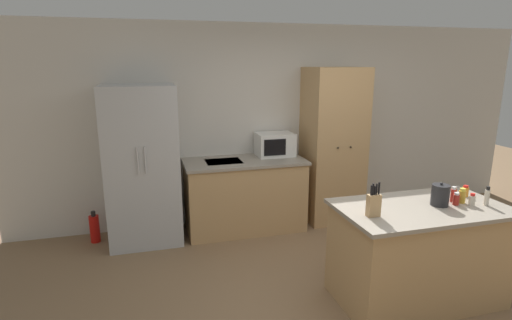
{
  "coord_description": "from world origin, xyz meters",
  "views": [
    {
      "loc": [
        -1.83,
        -2.77,
        2.12
      ],
      "look_at": [
        -0.68,
        1.4,
        1.05
      ],
      "focal_mm": 28.0,
      "sensor_mm": 36.0,
      "label": 1
    }
  ],
  "objects_px": {
    "pantry_cabinet": "(333,146)",
    "knife_block": "(374,204)",
    "spice_bottle_orange_cap": "(465,191)",
    "microwave": "(275,144)",
    "fire_extinguisher": "(95,228)",
    "spice_bottle_green_herb": "(462,196)",
    "kettle": "(440,195)",
    "spice_bottle_short_red": "(487,197)",
    "spice_bottle_amber_oil": "(472,200)",
    "spice_bottle_tall_dark": "(456,199)",
    "refrigerator": "(142,165)",
    "spice_bottle_pale_salt": "(453,195)"
  },
  "relations": [
    {
      "from": "knife_block",
      "to": "kettle",
      "type": "distance_m",
      "value": 0.7
    },
    {
      "from": "spice_bottle_tall_dark",
      "to": "fire_extinguisher",
      "type": "height_order",
      "value": "spice_bottle_tall_dark"
    },
    {
      "from": "microwave",
      "to": "spice_bottle_green_herb",
      "type": "relative_size",
      "value": 3.53
    },
    {
      "from": "refrigerator",
      "to": "microwave",
      "type": "height_order",
      "value": "refrigerator"
    },
    {
      "from": "pantry_cabinet",
      "to": "knife_block",
      "type": "xyz_separation_m",
      "value": [
        -0.66,
        -2.08,
        -0.03
      ]
    },
    {
      "from": "refrigerator",
      "to": "spice_bottle_amber_oil",
      "type": "bearing_deg",
      "value": -36.53
    },
    {
      "from": "kettle",
      "to": "fire_extinguisher",
      "type": "relative_size",
      "value": 0.54
    },
    {
      "from": "knife_block",
      "to": "spice_bottle_short_red",
      "type": "bearing_deg",
      "value": -1.89
    },
    {
      "from": "pantry_cabinet",
      "to": "spice_bottle_green_herb",
      "type": "height_order",
      "value": "pantry_cabinet"
    },
    {
      "from": "knife_block",
      "to": "spice_bottle_pale_salt",
      "type": "bearing_deg",
      "value": 7.46
    },
    {
      "from": "refrigerator",
      "to": "microwave",
      "type": "xyz_separation_m",
      "value": [
        1.68,
        0.14,
        0.13
      ]
    },
    {
      "from": "spice_bottle_pale_salt",
      "to": "fire_extinguisher",
      "type": "bearing_deg",
      "value": 148.5
    },
    {
      "from": "pantry_cabinet",
      "to": "spice_bottle_orange_cap",
      "type": "height_order",
      "value": "pantry_cabinet"
    },
    {
      "from": "spice_bottle_amber_oil",
      "to": "fire_extinguisher",
      "type": "distance_m",
      "value": 4.07
    },
    {
      "from": "knife_block",
      "to": "fire_extinguisher",
      "type": "height_order",
      "value": "knife_block"
    },
    {
      "from": "spice_bottle_short_red",
      "to": "microwave",
      "type": "bearing_deg",
      "value": 118.8
    },
    {
      "from": "spice_bottle_green_herb",
      "to": "fire_extinguisher",
      "type": "xyz_separation_m",
      "value": [
        -3.34,
        2.06,
        -0.78
      ]
    },
    {
      "from": "spice_bottle_amber_oil",
      "to": "spice_bottle_pale_salt",
      "type": "distance_m",
      "value": 0.15
    },
    {
      "from": "fire_extinguisher",
      "to": "spice_bottle_green_herb",
      "type": "bearing_deg",
      "value": -31.65
    },
    {
      "from": "refrigerator",
      "to": "spice_bottle_tall_dark",
      "type": "bearing_deg",
      "value": -37.01
    },
    {
      "from": "spice_bottle_green_herb",
      "to": "fire_extinguisher",
      "type": "distance_m",
      "value": 4.0
    },
    {
      "from": "spice_bottle_amber_oil",
      "to": "fire_extinguisher",
      "type": "bearing_deg",
      "value": 147.6
    },
    {
      "from": "microwave",
      "to": "fire_extinguisher",
      "type": "distance_m",
      "value": 2.45
    },
    {
      "from": "knife_block",
      "to": "spice_bottle_green_herb",
      "type": "height_order",
      "value": "knife_block"
    },
    {
      "from": "spice_bottle_orange_cap",
      "to": "knife_block",
      "type": "bearing_deg",
      "value": -169.18
    },
    {
      "from": "knife_block",
      "to": "spice_bottle_pale_salt",
      "type": "height_order",
      "value": "knife_block"
    },
    {
      "from": "microwave",
      "to": "kettle",
      "type": "xyz_separation_m",
      "value": [
        0.83,
        -2.12,
        -0.08
      ]
    },
    {
      "from": "spice_bottle_green_herb",
      "to": "kettle",
      "type": "xyz_separation_m",
      "value": [
        -0.23,
        0.0,
        0.03
      ]
    },
    {
      "from": "fire_extinguisher",
      "to": "spice_bottle_amber_oil",
      "type": "bearing_deg",
      "value": -32.4
    },
    {
      "from": "knife_block",
      "to": "spice_bottle_green_herb",
      "type": "distance_m",
      "value": 0.94
    },
    {
      "from": "microwave",
      "to": "fire_extinguisher",
      "type": "xyz_separation_m",
      "value": [
        -2.28,
        -0.06,
        -0.89
      ]
    },
    {
      "from": "spice_bottle_amber_oil",
      "to": "kettle",
      "type": "xyz_separation_m",
      "value": [
        -0.27,
        0.08,
        0.04
      ]
    },
    {
      "from": "pantry_cabinet",
      "to": "spice_bottle_pale_salt",
      "type": "distance_m",
      "value": 1.98
    },
    {
      "from": "kettle",
      "to": "fire_extinguisher",
      "type": "distance_m",
      "value": 3.82
    },
    {
      "from": "spice_bottle_amber_oil",
      "to": "spice_bottle_green_herb",
      "type": "bearing_deg",
      "value": 111.74
    },
    {
      "from": "spice_bottle_tall_dark",
      "to": "spice_bottle_short_red",
      "type": "distance_m",
      "value": 0.26
    },
    {
      "from": "kettle",
      "to": "pantry_cabinet",
      "type": "bearing_deg",
      "value": 91.19
    },
    {
      "from": "knife_block",
      "to": "kettle",
      "type": "relative_size",
      "value": 1.37
    },
    {
      "from": "spice_bottle_short_red",
      "to": "fire_extinguisher",
      "type": "distance_m",
      "value": 4.2
    },
    {
      "from": "refrigerator",
      "to": "spice_bottle_green_herb",
      "type": "distance_m",
      "value": 3.38
    },
    {
      "from": "spice_bottle_tall_dark",
      "to": "spice_bottle_short_red",
      "type": "bearing_deg",
      "value": -17.48
    },
    {
      "from": "spice_bottle_green_herb",
      "to": "kettle",
      "type": "relative_size",
      "value": 0.64
    },
    {
      "from": "knife_block",
      "to": "spice_bottle_green_herb",
      "type": "xyz_separation_m",
      "value": [
        0.93,
        0.07,
        -0.04
      ]
    },
    {
      "from": "spice_bottle_short_red",
      "to": "spice_bottle_pale_salt",
      "type": "xyz_separation_m",
      "value": [
        -0.22,
        0.15,
        -0.01
      ]
    },
    {
      "from": "spice_bottle_tall_dark",
      "to": "spice_bottle_orange_cap",
      "type": "height_order",
      "value": "spice_bottle_tall_dark"
    },
    {
      "from": "refrigerator",
      "to": "spice_bottle_pale_salt",
      "type": "bearing_deg",
      "value": -35.66
    },
    {
      "from": "spice_bottle_tall_dark",
      "to": "spice_bottle_short_red",
      "type": "height_order",
      "value": "spice_bottle_short_red"
    },
    {
      "from": "spice_bottle_pale_salt",
      "to": "kettle",
      "type": "height_order",
      "value": "kettle"
    },
    {
      "from": "knife_block",
      "to": "spice_bottle_orange_cap",
      "type": "relative_size",
      "value": 2.71
    },
    {
      "from": "microwave",
      "to": "knife_block",
      "type": "height_order",
      "value": "microwave"
    }
  ]
}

